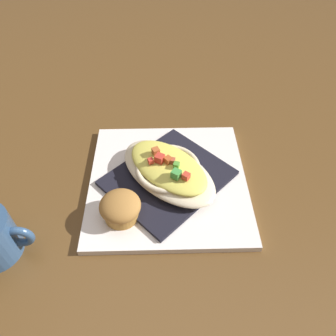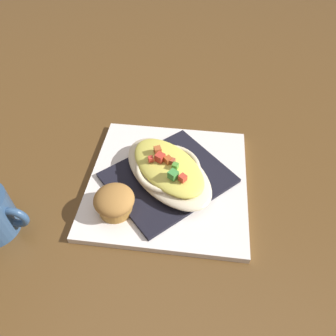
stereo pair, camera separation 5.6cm
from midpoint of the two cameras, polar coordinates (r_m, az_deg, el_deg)
ground_plane at (r=0.60m, az=2.71°, el=-2.92°), size 2.60×2.60×0.00m
square_plate at (r=0.59m, az=2.73°, el=-2.53°), size 0.33×0.33×0.01m
folded_napkin at (r=0.58m, az=2.76°, el=-1.89°), size 0.26×0.25×0.01m
gratin_dish at (r=0.57m, az=2.84°, el=-0.40°), size 0.21×0.23×0.05m
muffin at (r=0.53m, az=-6.52°, el=-6.15°), size 0.07×0.07×0.04m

